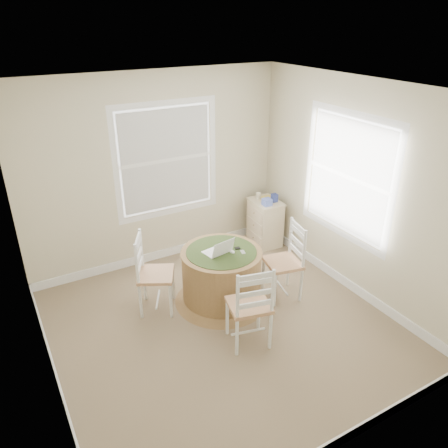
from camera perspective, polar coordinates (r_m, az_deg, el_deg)
room at (r=4.58m, az=0.62°, el=1.30°), size 3.64×3.64×2.64m
round_table at (r=5.28m, az=-0.33°, el=-6.55°), size 1.14×1.14×0.69m
chair_left at (r=5.15m, az=-8.89°, el=-6.49°), size 0.55×0.56×0.95m
chair_near at (r=4.61m, az=3.28°, el=-10.46°), size 0.50×0.49×0.95m
chair_right at (r=5.36m, az=7.70°, el=-4.99°), size 0.48×0.49×0.95m
laptop at (r=5.08m, az=-0.75°, el=-3.50°), size 0.34×0.31×0.21m
mouse at (r=5.10m, az=1.05°, el=-3.63°), size 0.08×0.10×0.03m
phone at (r=5.11m, az=2.47°, el=-3.72°), size 0.07×0.10×0.02m
keys at (r=5.17m, az=1.77°, el=-3.22°), size 0.07×0.06×0.02m
corner_chest at (r=6.62m, az=5.35°, el=0.22°), size 0.43×0.55×0.70m
tissue_box at (r=6.33m, az=5.62°, el=2.92°), size 0.13×0.13×0.10m
box_yellow at (r=6.50m, az=5.63°, el=3.35°), size 0.16×0.11×0.06m
box_blue at (r=6.45m, az=6.50°, el=3.42°), size 0.08×0.08×0.12m
cup_cream at (r=6.54m, az=4.61°, el=3.67°), size 0.07×0.07×0.09m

